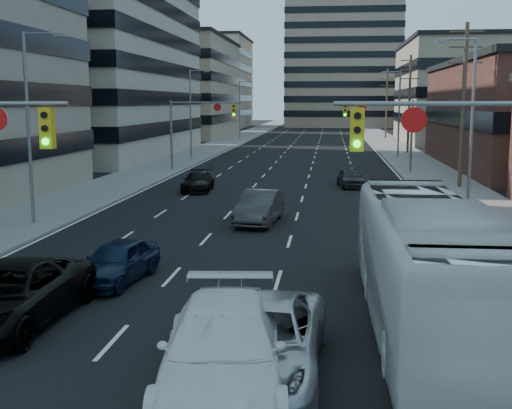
{
  "coord_description": "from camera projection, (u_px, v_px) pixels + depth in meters",
  "views": [
    {
      "loc": [
        3.43,
        -8.49,
        5.85
      ],
      "look_at": [
        0.82,
        14.08,
        2.2
      ],
      "focal_mm": 45.0,
      "sensor_mm": 36.0,
      "label": 1
    }
  ],
  "objects": [
    {
      "name": "streetlight_left_far",
      "position": [
        241.0,
        107.0,
        98.29
      ],
      "size": [
        2.03,
        0.22,
        9.0
      ],
      "color": "slate",
      "rests_on": "ground"
    },
    {
      "name": "signal_far_right",
      "position": [
        383.0,
        121.0,
        52.22
      ],
      "size": [
        6.09,
        0.33,
        6.0
      ],
      "color": "slate",
      "rests_on": "ground"
    },
    {
      "name": "sidewalk_right",
      "position": [
        369.0,
        129.0,
        135.83
      ],
      "size": [
        5.0,
        300.0,
        0.15
      ],
      "primitive_type": "cube",
      "color": "slate",
      "rests_on": "ground"
    },
    {
      "name": "sidewalk_left",
      "position": [
        261.0,
        129.0,
        138.44
      ],
      "size": [
        5.0,
        300.0,
        0.15
      ],
      "primitive_type": "cube",
      "color": "slate",
      "rests_on": "ground"
    },
    {
      "name": "streetlight_left_mid",
      "position": [
        192.0,
        110.0,
        63.96
      ],
      "size": [
        2.03,
        0.22,
        9.0
      ],
      "color": "slate",
      "rests_on": "ground"
    },
    {
      "name": "sedan_grey_center",
      "position": [
        259.0,
        207.0,
        31.08
      ],
      "size": [
        2.15,
        4.94,
        1.58
      ],
      "primitive_type": "imported",
      "rotation": [
        0.0,
        0.0,
        -0.1
      ],
      "color": "#333336",
      "rests_on": "ground"
    },
    {
      "name": "signal_near_right",
      "position": [
        492.0,
        164.0,
        15.95
      ],
      "size": [
        6.59,
        0.33,
        6.0
      ],
      "color": "slate",
      "rests_on": "ground"
    },
    {
      "name": "utility_pole_block",
      "position": [
        463.0,
        103.0,
        42.65
      ],
      "size": [
        2.2,
        0.28,
        11.0
      ],
      "color": "#4C3D2D",
      "rests_on": "ground"
    },
    {
      "name": "black_pickup",
      "position": [
        9.0,
        295.0,
        16.82
      ],
      "size": [
        2.92,
        6.03,
        1.65
      ],
      "primitive_type": "imported",
      "rotation": [
        0.0,
        0.0,
        -0.03
      ],
      "color": "black",
      "rests_on": "ground"
    },
    {
      "name": "sedan_blue",
      "position": [
        117.0,
        261.0,
        20.9
      ],
      "size": [
        2.18,
        4.28,
        1.39
      ],
      "primitive_type": "imported",
      "rotation": [
        0.0,
        0.0,
        -0.14
      ],
      "color": "black",
      "rests_on": "ground"
    },
    {
      "name": "office_left_far",
      "position": [
        169.0,
        89.0,
        109.18
      ],
      "size": [
        20.0,
        30.0,
        16.0
      ],
      "primitive_type": "cube",
      "color": "gray",
      "rests_on": "ground"
    },
    {
      "name": "white_van",
      "position": [
        224.0,
        349.0,
        12.97
      ],
      "size": [
        3.13,
        6.36,
        1.78
      ],
      "primitive_type": "imported",
      "rotation": [
        0.0,
        0.0,
        0.11
      ],
      "color": "white",
      "rests_on": "ground"
    },
    {
      "name": "utility_pole_midblock",
      "position": [
        409.0,
        102.0,
        72.08
      ],
      "size": [
        2.2,
        0.28,
        11.0
      ],
      "color": "#4C3D2D",
      "rests_on": "ground"
    },
    {
      "name": "signal_far_left",
      "position": [
        198.0,
        120.0,
        53.96
      ],
      "size": [
        6.09,
        0.33,
        6.0
      ],
      "color": "slate",
      "rests_on": "ground"
    },
    {
      "name": "streetlight_right_far",
      "position": [
        398.0,
        110.0,
        66.52
      ],
      "size": [
        2.03,
        0.22,
        9.0
      ],
      "color": "slate",
      "rests_on": "ground"
    },
    {
      "name": "office_left_mid",
      "position": [
        50.0,
        26.0,
        69.33
      ],
      "size": [
        26.0,
        34.0,
        28.0
      ],
      "primitive_type": "cube",
      "color": "#ADA089",
      "rests_on": "ground"
    },
    {
      "name": "utility_pole_distant",
      "position": [
        387.0,
        102.0,
        101.5
      ],
      "size": [
        2.2,
        0.28,
        11.0
      ],
      "color": "#4C3D2D",
      "rests_on": "ground"
    },
    {
      "name": "silver_suv",
      "position": [
        259.0,
        340.0,
        13.72
      ],
      "size": [
        2.83,
        5.86,
        1.61
      ],
      "primitive_type": "imported",
      "rotation": [
        0.0,
        0.0,
        -0.03
      ],
      "color": "#B8B8BD",
      "rests_on": "ground"
    },
    {
      "name": "streetlight_right_near",
      "position": [
        469.0,
        118.0,
        32.19
      ],
      "size": [
        2.03,
        0.22,
        9.0
      ],
      "color": "slate",
      "rests_on": "ground"
    },
    {
      "name": "bg_block_right",
      "position": [
        470.0,
        101.0,
        132.57
      ],
      "size": [
        22.0,
        22.0,
        12.0
      ],
      "primitive_type": "cube",
      "color": "gray",
      "rests_on": "ground"
    },
    {
      "name": "streetlight_left_near",
      "position": [
        31.0,
        119.0,
        29.63
      ],
      "size": [
        2.03,
        0.22,
        9.0
      ],
      "color": "slate",
      "rests_on": "ground"
    },
    {
      "name": "transit_bus",
      "position": [
        428.0,
        265.0,
        16.5
      ],
      "size": [
        3.04,
        12.22,
        3.39
      ],
      "primitive_type": "imported",
      "rotation": [
        0.0,
        0.0,
        0.02
      ],
      "color": "silver",
      "rests_on": "ground"
    },
    {
      "name": "office_right_far",
      "position": [
        482.0,
        94.0,
        92.01
      ],
      "size": [
        22.0,
        28.0,
        14.0
      ],
      "primitive_type": "cube",
      "color": "gray",
      "rests_on": "ground"
    },
    {
      "name": "apartment_tower",
      "position": [
        344.0,
        3.0,
        151.49
      ],
      "size": [
        26.0,
        26.0,
        58.0
      ],
      "primitive_type": "cube",
      "color": "gray",
      "rests_on": "ground"
    },
    {
      "name": "sedan_black_far",
      "position": [
        198.0,
        182.0,
        42.3
      ],
      "size": [
        2.05,
        4.52,
        1.28
      ],
      "primitive_type": "imported",
      "rotation": [
        0.0,
        0.0,
        0.06
      ],
      "color": "black",
      "rests_on": "ground"
    },
    {
      "name": "road_surface",
      "position": [
        314.0,
        129.0,
        137.15
      ],
      "size": [
        18.0,
        300.0,
        0.02
      ],
      "primitive_type": "cube",
      "color": "black",
      "rests_on": "ground"
    },
    {
      "name": "bg_block_left",
      "position": [
        195.0,
        84.0,
        148.55
      ],
      "size": [
        24.0,
        24.0,
        20.0
      ],
      "primitive_type": "cube",
      "color": "#ADA089",
      "rests_on": "ground"
    },
    {
      "name": "sedan_grey_right",
      "position": [
        350.0,
        178.0,
        44.29
      ],
      "size": [
        2.05,
        4.08,
        1.33
      ],
      "primitive_type": "imported",
      "rotation": [
        0.0,
        0.0,
        0.12
      ],
      "color": "#2C2C2E",
      "rests_on": "ground"
    }
  ]
}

